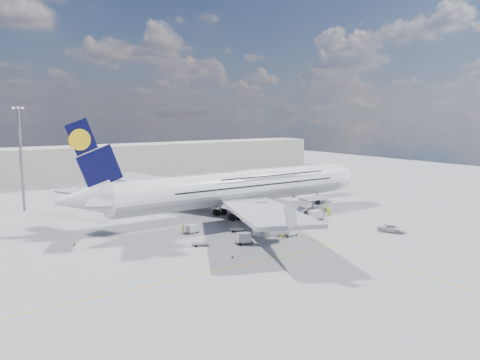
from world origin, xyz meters
TOP-DOWN VIEW (x-y plane):
  - ground at (0.00, 0.00)m, footprint 300.00×300.00m
  - taxi_line_main at (0.00, 0.00)m, footprint 0.25×220.00m
  - taxi_line_cross at (0.00, -20.00)m, footprint 120.00×0.25m
  - taxi_line_diag at (14.00, 10.00)m, footprint 14.16×99.06m
  - airliner at (0.26, 10.00)m, footprint 77.26×79.15m
  - jet_bridge at (29.81, 20.94)m, footprint 18.80×12.10m
  - cargo_loader at (16.82, 2.89)m, footprint 8.53×3.20m
  - light_mast at (-40.00, 45.00)m, footprint 3.00×0.70m
  - terminal at (0.00, 95.00)m, footprint 180.00×16.00m
  - tree_line at (40.00, 140.00)m, footprint 160.00×6.00m
  - dolly_row_a at (-12.40, -10.12)m, footprint 3.66×2.87m
  - dolly_row_b at (-19.67, -6.62)m, footprint 3.12×2.37m
  - dolly_row_c at (-8.32, -1.43)m, footprint 3.46×2.70m
  - dolly_back at (-16.58, 2.05)m, footprint 2.68×1.62m
  - dolly_nose_far at (12.06, -3.17)m, footprint 3.65×2.31m
  - dolly_nose_near at (-1.93, -10.72)m, footprint 3.07×1.82m
  - baggage_tug at (-6.31, -6.67)m, footprint 2.99×1.98m
  - catering_truck_inner at (-0.86, 23.27)m, footprint 7.28×4.05m
  - catering_truck_outer at (-22.80, 40.53)m, footprint 7.24×3.88m
  - service_van at (17.27, -19.83)m, footprint 4.26×5.98m
  - crew_nose at (28.27, 10.52)m, footprint 0.74×0.71m
  - crew_loader at (19.89, 1.01)m, footprint 1.07×0.93m
  - crew_wing at (-18.18, 2.82)m, footprint 0.84×1.11m
  - crew_van at (17.51, -2.01)m, footprint 0.87×1.06m
  - crew_tug at (-4.81, -11.98)m, footprint 1.23×0.91m
  - cone_nose at (32.26, 11.07)m, footprint 0.47×0.47m
  - cone_wing_left_inner at (-3.65, 29.96)m, footprint 0.40×0.40m
  - cone_wing_left_outer at (-20.67, 40.36)m, footprint 0.46×0.46m
  - cone_wing_right_inner at (-6.99, -9.06)m, footprint 0.41×0.41m
  - cone_wing_right_outer at (-18.97, -16.15)m, footprint 0.46×0.46m
  - cone_tail at (-38.40, 6.45)m, footprint 0.39×0.39m

SIDE VIEW (x-z plane):
  - ground at x=0.00m, z-range 0.00..0.00m
  - taxi_line_main at x=0.00m, z-range 0.00..0.01m
  - taxi_line_cross at x=0.00m, z-range 0.00..0.01m
  - taxi_line_diag at x=14.00m, z-range 0.00..0.01m
  - cone_tail at x=-38.40m, z-range -0.01..0.49m
  - cone_wing_left_inner at x=-3.65m, z-range -0.01..0.50m
  - cone_wing_right_inner at x=-6.99m, z-range -0.01..0.51m
  - cone_wing_left_outer at x=-20.67m, z-range -0.01..0.57m
  - cone_wing_right_outer at x=-18.97m, z-range -0.01..0.58m
  - cone_nose at x=32.26m, z-range -0.01..0.59m
  - dolly_row_b at x=-19.67m, z-range 0.11..0.52m
  - dolly_row_c at x=-8.32m, z-range 0.12..0.57m
  - service_van at x=17.27m, z-range 0.00..1.51m
  - baggage_tug at x=-6.31m, z-range -0.10..1.61m
  - crew_tug at x=-4.81m, z-range 0.00..1.70m
  - crew_nose at x=28.27m, z-range 0.00..1.71m
  - dolly_back at x=-16.58m, z-range 0.06..1.68m
  - crew_wing at x=-18.18m, z-range 0.00..1.75m
  - crew_van at x=17.51m, z-range 0.00..1.86m
  - crew_loader at x=19.89m, z-range 0.00..1.89m
  - dolly_nose_near at x=-1.93m, z-range 0.07..1.93m
  - dolly_row_a at x=-12.40m, z-range 0.08..2.13m
  - dolly_nose_far at x=12.06m, z-range 0.08..2.24m
  - cargo_loader at x=16.82m, z-range -0.59..3.09m
  - catering_truck_outer at x=-22.80m, z-range -0.15..3.95m
  - catering_truck_inner at x=-0.86m, z-range -0.12..3.98m
  - tree_line at x=40.00m, z-range 0.00..8.00m
  - terminal at x=0.00m, z-range 0.00..12.00m
  - jet_bridge at x=29.81m, z-range 2.60..11.10m
  - airliner at x=0.26m, z-range -4.98..18.72m
  - light_mast at x=-40.00m, z-range 0.46..25.96m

